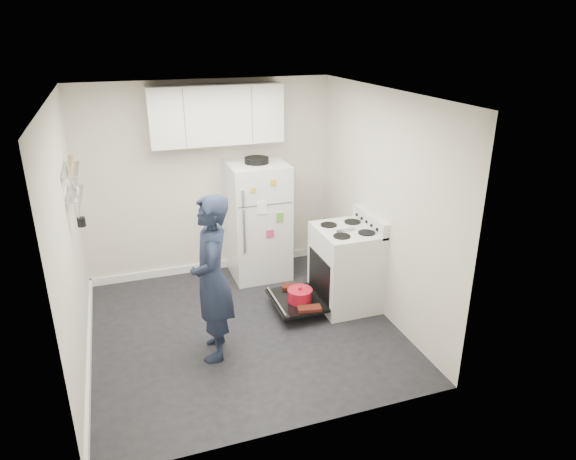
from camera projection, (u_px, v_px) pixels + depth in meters
name	position (u px, v px, depth m)	size (l,w,h in m)	color
room	(236.00, 225.00, 5.18)	(3.21, 3.21, 2.51)	black
electric_range	(345.00, 268.00, 5.96)	(0.66, 0.76, 1.10)	silver
open_oven_door	(298.00, 298.00, 5.87)	(0.55, 0.73, 0.22)	black
refrigerator	(258.00, 220.00, 6.59)	(0.72, 0.74, 1.58)	white
upper_cabinets	(216.00, 114.00, 6.13)	(1.60, 0.33, 0.70)	silver
wall_shelf_rack	(73.00, 182.00, 4.96)	(0.14, 0.60, 0.61)	#B2B2B7
person	(212.00, 279.00, 4.90)	(0.61, 0.40, 1.67)	#192137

